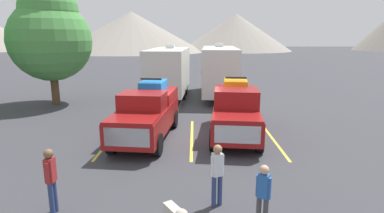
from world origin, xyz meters
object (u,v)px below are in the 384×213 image
(pickup_truck_b, at_px, (236,110))
(person_c, at_px, (51,177))
(camper_trailer_a, at_px, (169,70))
(person_a, at_px, (217,171))
(camper_trailer_b, at_px, (219,69))
(person_b, at_px, (263,193))
(pickup_truck_a, at_px, (147,112))

(pickup_truck_b, height_order, person_c, pickup_truck_b)
(camper_trailer_a, height_order, person_a, camper_trailer_a)
(pickup_truck_b, relative_size, person_c, 3.29)
(camper_trailer_a, bearing_deg, camper_trailer_b, 2.37)
(person_b, bearing_deg, person_c, 173.07)
(camper_trailer_b, bearing_deg, pickup_truck_b, -89.79)
(camper_trailer_b, xyz_separation_m, person_a, (-1.22, -15.37, -1.07))
(camper_trailer_a, xyz_separation_m, person_c, (-1.70, -15.61, -1.01))
(camper_trailer_a, bearing_deg, pickup_truck_b, -67.67)
(camper_trailer_a, bearing_deg, pickup_truck_a, -91.12)
(pickup_truck_a, height_order, camper_trailer_a, camper_trailer_a)
(camper_trailer_b, distance_m, person_c, 16.70)
(person_a, relative_size, person_b, 1.07)
(camper_trailer_b, height_order, person_b, camper_trailer_b)
(pickup_truck_b, bearing_deg, person_a, -101.57)
(camper_trailer_b, distance_m, person_a, 15.45)
(pickup_truck_b, xyz_separation_m, camper_trailer_b, (-0.03, 9.23, 0.86))
(pickup_truck_a, xyz_separation_m, person_b, (3.64, -6.74, -0.26))
(person_c, bearing_deg, pickup_truck_a, 76.09)
(pickup_truck_a, relative_size, person_c, 3.28)
(person_b, height_order, person_c, person_c)
(pickup_truck_b, height_order, camper_trailer_b, camper_trailer_b)
(pickup_truck_a, height_order, person_a, pickup_truck_a)
(person_a, bearing_deg, person_b, -46.34)
(pickup_truck_b, bearing_deg, camper_trailer_b, 90.21)
(camper_trailer_b, distance_m, person_b, 16.43)
(camper_trailer_a, xyz_separation_m, person_b, (3.45, -16.24, -1.09))
(pickup_truck_a, distance_m, camper_trailer_b, 10.44)
(pickup_truck_a, bearing_deg, person_c, -103.91)
(camper_trailer_a, height_order, person_c, camper_trailer_a)
(camper_trailer_a, relative_size, person_a, 5.12)
(pickup_truck_a, height_order, pickup_truck_b, pickup_truck_b)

